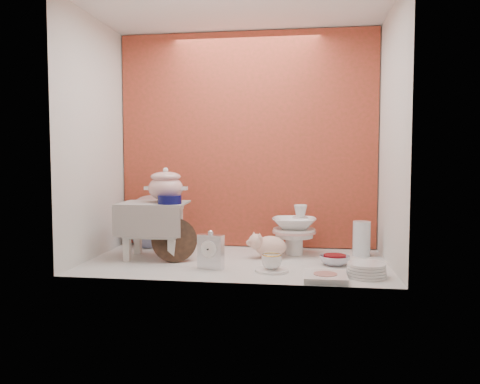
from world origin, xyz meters
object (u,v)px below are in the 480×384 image
Objects in this scene: soup_tureen at (166,185)px; dinner_plate_stack at (366,270)px; floral_platter at (150,220)px; blue_white_vase at (147,232)px; mantel_clock at (211,250)px; crystal_bowl at (335,260)px; step_stool at (154,230)px; gold_rim_teacup at (272,261)px; porcelain_tower at (294,229)px; plush_pig at (271,246)px.

soup_tureen is 1.31m from dinner_plate_stack.
blue_white_vase is at bearing -91.61° from floral_platter.
mantel_clock is 0.73m from crystal_bowl.
blue_white_vase is at bearing 112.45° from step_stool.
dinner_plate_stack is at bearing -16.38° from soup_tureen.
blue_white_vase is at bearing 127.58° from soup_tureen.
dinner_plate_stack is (0.50, -0.05, -0.02)m from gold_rim_teacup.
soup_tureen is at bearing -166.52° from porcelain_tower.
gold_rim_teacup is (0.92, -0.68, -0.12)m from floral_platter.
soup_tureen is at bearing 163.62° from dinner_plate_stack.
dinner_plate_stack is (1.19, -0.35, -0.42)m from soup_tureen.
soup_tureen is 2.35× the size of gold_rim_teacup.
floral_platter is 1.70× the size of dinner_plate_stack.
porcelain_tower is (0.11, 0.49, 0.11)m from gold_rim_teacup.
dinner_plate_stack reaches higher than crystal_bowl.
porcelain_tower is at bearing -6.33° from blue_white_vase.
soup_tureen is at bearing 175.41° from crystal_bowl.
porcelain_tower is (-0.24, 0.27, 0.14)m from crystal_bowl.
floral_platter reaches higher than dinner_plate_stack.
step_stool is 0.74m from plush_pig.
mantel_clock is at bearing 177.94° from gold_rim_teacup.
floral_platter is 1.05m from porcelain_tower.
mantel_clock is (0.58, -0.66, -0.07)m from floral_platter.
dinner_plate_stack is 1.20× the size of crystal_bowl.
floral_platter is 1.65× the size of blue_white_vase.
floral_platter is at bearing 165.16° from plush_pig.
dinner_plate_stack is at bearing -6.15° from gold_rim_teacup.
soup_tureen reaches higher than mantel_clock.
floral_platter reaches higher than step_stool.
floral_platter reaches higher than gold_rim_teacup.
step_stool is 0.45m from floral_platter.
soup_tureen is 1.19× the size of blue_white_vase.
soup_tureen reaches higher than dinner_plate_stack.
gold_rim_teacup is at bearing -36.29° from floral_platter.
mantel_clock is 1.94× the size of gold_rim_teacup.
gold_rim_teacup is 0.41m from crystal_bowl.
porcelain_tower is (0.14, 0.13, 0.09)m from plush_pig.
crystal_bowl is (1.11, -0.05, -0.15)m from step_stool.
floral_platter reaches higher than porcelain_tower.
plush_pig is (0.89, -0.25, -0.03)m from blue_white_vase.
porcelain_tower is (1.03, -0.19, -0.02)m from floral_platter.
blue_white_vase is 0.92m from plush_pig.
blue_white_vase is 1.04m from porcelain_tower.
blue_white_vase is (-0.24, 0.31, -0.35)m from soup_tureen.
blue_white_vase is at bearing 146.94° from gold_rim_teacup.
soup_tureen is 0.79× the size of porcelain_tower.
crystal_bowl is at bearing -6.02° from step_stool.
gold_rim_teacup is (0.76, -0.26, -0.12)m from step_stool.
mantel_clock reaches higher than crystal_bowl.
soup_tureen is at bearing -52.42° from blue_white_vase.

